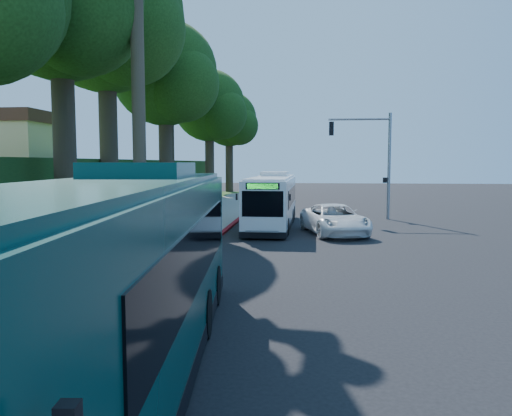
# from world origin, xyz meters

# --- Properties ---
(ground) EXTENTS (140.00, 140.00, 0.00)m
(ground) POSITION_xyz_m (0.00, 0.00, 0.00)
(ground) COLOR black
(ground) RESTS_ON ground
(sidewalk) EXTENTS (4.50, 70.00, 0.12)m
(sidewalk) POSITION_xyz_m (-7.30, 0.00, 0.06)
(sidewalk) COLOR gray
(sidewalk) RESTS_ON ground
(red_curb) EXTENTS (0.25, 30.00, 0.13)m
(red_curb) POSITION_xyz_m (-5.00, -4.00, 0.07)
(red_curb) COLOR maroon
(red_curb) RESTS_ON ground
(grass_verge) EXTENTS (8.00, 70.00, 0.06)m
(grass_verge) POSITION_xyz_m (-13.00, 5.00, 0.03)
(grass_verge) COLOR #234719
(grass_verge) RESTS_ON ground
(bus_shelter) EXTENTS (3.20, 1.51, 2.55)m
(bus_shelter) POSITION_xyz_m (-7.26, -2.86, 1.81)
(bus_shelter) COLOR black
(bus_shelter) RESTS_ON ground
(stop_sign_pole) EXTENTS (0.35, 0.06, 3.17)m
(stop_sign_pole) POSITION_xyz_m (-5.40, -5.00, 2.08)
(stop_sign_pole) COLOR gray
(stop_sign_pole) RESTS_ON ground
(traffic_signal_pole) EXTENTS (4.10, 0.30, 7.00)m
(traffic_signal_pole) POSITION_xyz_m (3.78, 10.00, 4.42)
(traffic_signal_pole) COLOR gray
(traffic_signal_pole) RESTS_ON ground
(tree_0) EXTENTS (8.40, 8.00, 15.70)m
(tree_0) POSITION_xyz_m (-12.40, -0.02, 11.20)
(tree_0) COLOR #382B1E
(tree_0) RESTS_ON ground
(tree_1) EXTENTS (10.50, 10.00, 18.26)m
(tree_1) POSITION_xyz_m (-13.37, 7.98, 12.73)
(tree_1) COLOR #382B1E
(tree_1) RESTS_ON ground
(tree_2) EXTENTS (8.82, 8.40, 15.12)m
(tree_2) POSITION_xyz_m (-11.89, 15.98, 10.48)
(tree_2) COLOR #382B1E
(tree_2) RESTS_ON ground
(tree_3) EXTENTS (10.08, 9.60, 17.28)m
(tree_3) POSITION_xyz_m (-13.88, 23.98, 11.98)
(tree_3) COLOR #382B1E
(tree_3) RESTS_ON ground
(tree_4) EXTENTS (8.40, 8.00, 14.14)m
(tree_4) POSITION_xyz_m (-11.40, 31.98, 9.73)
(tree_4) COLOR #382B1E
(tree_4) RESTS_ON ground
(tree_5) EXTENTS (7.35, 7.00, 12.86)m
(tree_5) POSITION_xyz_m (-10.41, 39.99, 8.96)
(tree_5) COLOR #382B1E
(tree_5) RESTS_ON ground
(white_bus) EXTENTS (2.49, 10.76, 3.19)m
(white_bus) POSITION_xyz_m (-2.60, 5.40, 1.56)
(white_bus) COLOR white
(white_bus) RESTS_ON ground
(teal_bus) EXTENTS (3.85, 12.73, 3.74)m
(teal_bus) POSITION_xyz_m (-3.79, -15.69, 1.82)
(teal_bus) COLOR #0A3A36
(teal_bus) RESTS_ON ground
(pickup) EXTENTS (3.89, 6.10, 1.57)m
(pickup) POSITION_xyz_m (0.86, 2.56, 0.78)
(pickup) COLOR white
(pickup) RESTS_ON ground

